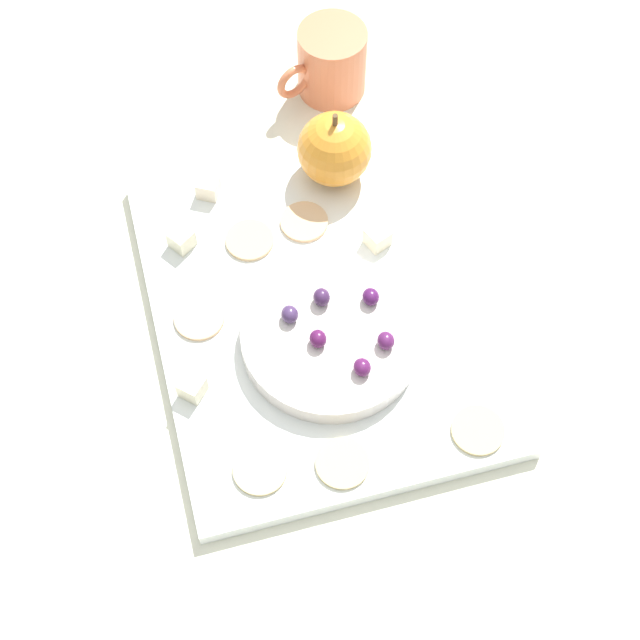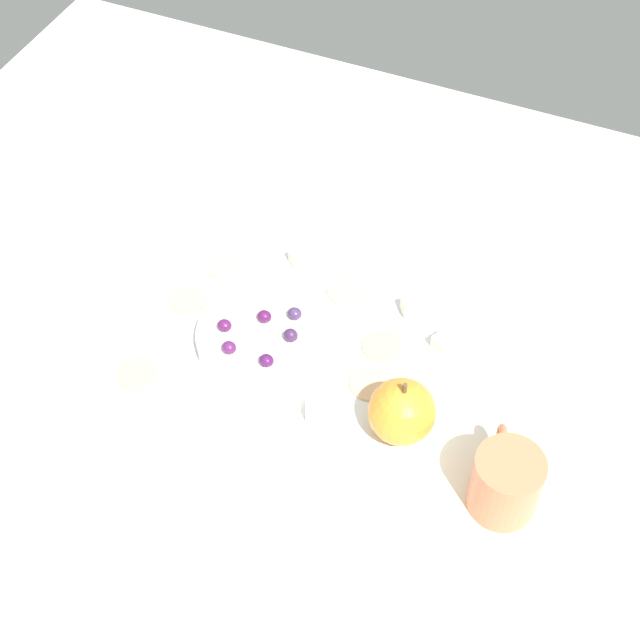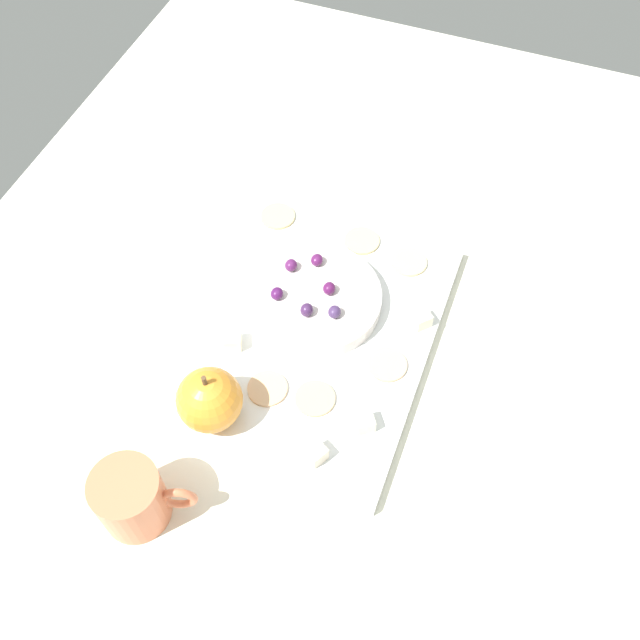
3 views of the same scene
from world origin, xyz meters
TOP-DOWN VIEW (x-y plane):
  - table at (0.00, 0.00)cm, footprint 135.92×103.48cm
  - platter at (3.35, 3.88)cm, footprint 36.69×29.38cm
  - serving_dish at (7.19, 4.04)cm, footprint 15.91×15.91cm
  - apple_whole at (-10.94, 9.25)cm, footprint 7.17×7.17cm
  - apple_stem at (-10.94, 9.25)cm, footprint 0.50×0.50cm
  - cheese_cube_0 at (-11.58, -3.12)cm, footprint 2.71×2.71cm
  - cheese_cube_1 at (8.86, -8.73)cm, footprint 2.83×2.83cm
  - cheese_cube_2 at (-1.87, 10.98)cm, footprint 2.62×2.62cm
  - cheese_cube_3 at (-6.35, -6.75)cm, footprint 2.79×2.79cm
  - cracker_0 at (17.30, -4.76)cm, footprint 4.56×4.56cm
  - cracker_1 at (18.53, 1.98)cm, footprint 4.56×4.56cm
  - cracker_2 at (-5.85, 4.92)cm, footprint 4.56×4.56cm
  - cracker_3 at (-5.14, -0.56)cm, footprint 4.56×4.56cm
  - cracker_4 at (1.90, -6.79)cm, footprint 4.56×4.56cm
  - cracker_5 at (18.61, 13.83)cm, footprint 4.56×4.56cm
  - grape_0 at (11.58, 5.57)cm, footprint 1.66×1.49cm
  - grape_1 at (5.03, 0.88)cm, footprint 1.66×1.49cm
  - grape_2 at (4.11, 4.00)cm, footprint 1.66×1.49cm
  - grape_3 at (8.00, 2.65)cm, footprint 1.66×1.49cm
  - grape_4 at (9.67, 8.24)cm, footprint 1.66×1.49cm
  - grape_5 at (5.12, 8.21)cm, footprint 1.66×1.49cm
  - cup at (-23.11, 12.18)cm, footprint 7.10×10.01cm

SIDE VIEW (x-z plane):
  - table at x=0.00cm, z-range 0.00..4.26cm
  - platter at x=3.35cm, z-range 4.26..5.92cm
  - cracker_0 at x=17.30cm, z-range 5.92..6.32cm
  - cracker_1 at x=18.53cm, z-range 5.92..6.32cm
  - cracker_2 at x=-5.85cm, z-range 5.92..6.32cm
  - cracker_3 at x=-5.14cm, z-range 5.92..6.32cm
  - cracker_4 at x=1.90cm, z-range 5.92..6.32cm
  - cracker_5 at x=18.61cm, z-range 5.92..6.32cm
  - cheese_cube_0 at x=-11.58cm, z-range 5.92..7.92cm
  - cheese_cube_1 at x=8.86cm, z-range 5.92..7.92cm
  - cheese_cube_2 at x=-1.87cm, z-range 5.92..7.92cm
  - cheese_cube_3 at x=-6.35cm, z-range 5.92..7.92cm
  - serving_dish at x=7.19cm, z-range 5.92..7.99cm
  - cup at x=-23.11cm, z-range 4.26..11.91cm
  - grape_0 at x=11.58cm, z-range 7.99..9.36cm
  - grape_5 at x=5.12cm, z-range 7.99..9.37cm
  - grape_1 at x=5.03cm, z-range 7.99..9.41cm
  - grape_4 at x=9.67cm, z-range 7.99..9.44cm
  - grape_3 at x=8.00cm, z-range 7.99..9.45cm
  - grape_2 at x=4.11cm, z-range 7.99..9.56cm
  - apple_whole at x=-10.94cm, z-range 5.92..13.10cm
  - apple_stem at x=-10.94cm, z-range 13.10..14.30cm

